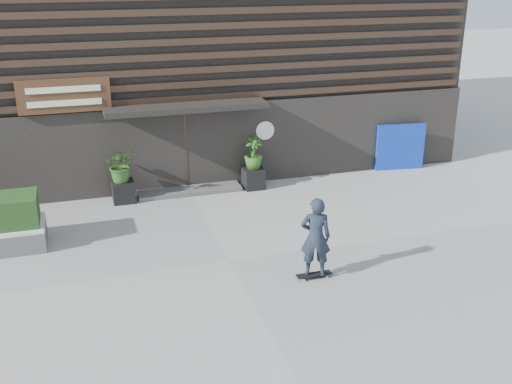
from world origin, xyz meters
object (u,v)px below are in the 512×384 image
object	(u,v)px
planter_pot_left	(123,191)
planter_pot_right	(254,178)
blue_tarp	(400,147)
skateboarder	(316,237)

from	to	relation	value
planter_pot_left	planter_pot_right	bearing A→B (deg)	0.00
blue_tarp	skateboarder	distance (m)	8.02
planter_pot_right	skateboarder	xyz separation A→B (m)	(-0.35, -5.67, 0.66)
planter_pot_right	blue_tarp	distance (m)	5.03
blue_tarp	skateboarder	bearing A→B (deg)	-124.87
planter_pot_left	skateboarder	bearing A→B (deg)	-58.69
skateboarder	planter_pot_right	bearing A→B (deg)	86.47
planter_pot_left	planter_pot_right	world-z (taller)	same
planter_pot_left	skateboarder	world-z (taller)	skateboarder
planter_pot_left	planter_pot_right	distance (m)	3.80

